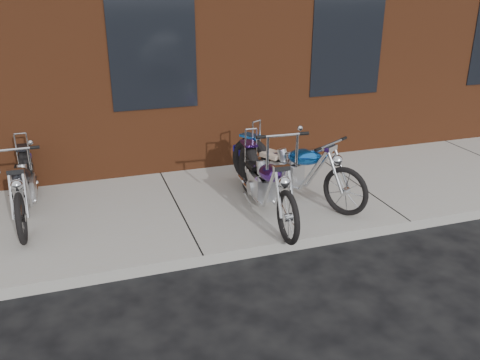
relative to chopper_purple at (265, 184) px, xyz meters
name	(u,v)px	position (x,y,z in m)	size (l,w,h in m)	color
ground	(204,266)	(-1.15, -0.92, -0.59)	(120.00, 120.00, 0.00)	black
sidewalk	(178,212)	(-1.15, 0.58, -0.52)	(22.00, 3.00, 0.15)	#A5A3A1
chopper_purple	(265,184)	(0.00, 0.00, 0.00)	(0.60, 2.46, 1.38)	black
chopper_blue	(292,170)	(0.59, 0.40, 0.01)	(1.35, 2.23, 1.09)	black
chopper_third	(24,187)	(-3.26, 1.02, -0.02)	(0.57, 2.36, 1.20)	black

